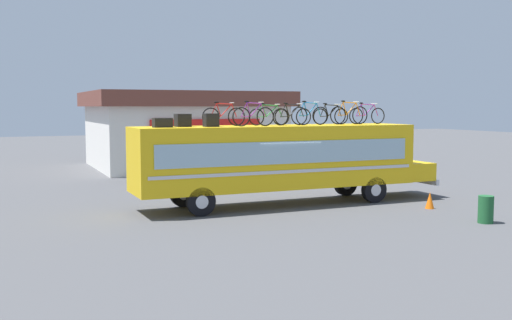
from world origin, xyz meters
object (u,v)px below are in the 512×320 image
object	(u,v)px
rooftop_bicycle_6	(331,116)
rooftop_bicycle_7	(349,114)
luggage_bag_3	(211,120)
rooftop_bicycle_2	(253,116)
trash_bin	(486,209)
rooftop_bicycle_1	(224,116)
traffic_cone	(430,200)
rooftop_bicycle_3	(269,116)
rooftop_bicycle_5	(310,115)
rooftop_bicycle_8	(367,115)
rooftop_bicycle_4	(292,116)
luggage_bag_1	(162,123)
luggage_bag_2	(183,120)
bus	(282,157)

from	to	relation	value
rooftop_bicycle_6	rooftop_bicycle_7	distance (m)	0.86
luggage_bag_3	rooftop_bicycle_2	size ratio (longest dim) A/B	0.30
trash_bin	rooftop_bicycle_1	bearing A→B (deg)	137.13
rooftop_bicycle_2	traffic_cone	bearing A→B (deg)	-24.29
rooftop_bicycle_3	luggage_bag_3	bearing A→B (deg)	-168.29
rooftop_bicycle_5	rooftop_bicycle_1	bearing A→B (deg)	179.03
rooftop_bicycle_5	rooftop_bicycle_8	bearing A→B (deg)	1.45
traffic_cone	rooftop_bicycle_8	bearing A→B (deg)	99.35
rooftop_bicycle_3	rooftop_bicycle_4	distance (m)	0.89
luggage_bag_1	rooftop_bicycle_4	bearing A→B (deg)	2.42
luggage_bag_3	rooftop_bicycle_8	distance (m)	7.10
rooftop_bicycle_2	traffic_cone	distance (m)	7.31
luggage_bag_1	rooftop_bicycle_6	world-z (taller)	rooftop_bicycle_6
rooftop_bicycle_7	rooftop_bicycle_2	bearing A→B (deg)	-172.44
rooftop_bicycle_5	rooftop_bicycle_8	distance (m)	2.76
luggage_bag_3	rooftop_bicycle_1	xyz separation A→B (m)	(0.69, 0.52, 0.14)
rooftop_bicycle_5	rooftop_bicycle_7	size ratio (longest dim) A/B	0.93
rooftop_bicycle_3	luggage_bag_1	bearing A→B (deg)	-173.50
rooftop_bicycle_1	rooftop_bicycle_4	bearing A→B (deg)	-5.47
luggage_bag_3	rooftop_bicycle_2	distance (m)	1.63
rooftop_bicycle_1	rooftop_bicycle_2	size ratio (longest dim) A/B	1.02
rooftop_bicycle_4	luggage_bag_2	bearing A→B (deg)	177.66
luggage_bag_3	rooftop_bicycle_5	xyz separation A→B (m)	(4.32, 0.46, 0.16)
trash_bin	rooftop_bicycle_8	bearing A→B (deg)	93.45
rooftop_bicycle_8	luggage_bag_1	bearing A→B (deg)	-176.84
luggage_bag_2	rooftop_bicycle_7	bearing A→B (deg)	0.36
luggage_bag_3	rooftop_bicycle_5	bearing A→B (deg)	6.04
rooftop_bicycle_2	rooftop_bicycle_5	bearing A→B (deg)	12.15
trash_bin	rooftop_bicycle_5	bearing A→B (deg)	116.75
rooftop_bicycle_5	luggage_bag_3	bearing A→B (deg)	-173.96
luggage_bag_2	rooftop_bicycle_6	world-z (taller)	rooftop_bicycle_6
rooftop_bicycle_4	bus	bearing A→B (deg)	-174.96
luggage_bag_1	rooftop_bicycle_1	xyz separation A→B (m)	(2.47, 0.48, 0.22)
luggage_bag_3	rooftop_bicycle_6	xyz separation A→B (m)	(5.30, 0.49, 0.12)
bus	luggage_bag_2	size ratio (longest dim) A/B	23.45
bus	traffic_cone	world-z (taller)	bus
luggage_bag_1	rooftop_bicycle_5	size ratio (longest dim) A/B	0.38
luggage_bag_3	rooftop_bicycle_7	world-z (taller)	rooftop_bicycle_7
luggage_bag_2	rooftop_bicycle_1	world-z (taller)	rooftop_bicycle_1
bus	luggage_bag_2	xyz separation A→B (m)	(-3.89, 0.22, 1.47)
rooftop_bicycle_2	rooftop_bicycle_4	distance (m)	1.84
rooftop_bicycle_3	rooftop_bicycle_5	distance (m)	1.75
bus	rooftop_bicycle_1	bearing A→B (deg)	172.47
bus	trash_bin	distance (m)	7.60
luggage_bag_2	rooftop_bicycle_2	size ratio (longest dim) A/B	0.32
luggage_bag_2	rooftop_bicycle_8	world-z (taller)	rooftop_bicycle_8
rooftop_bicycle_6	trash_bin	bearing A→B (deg)	-70.98
luggage_bag_2	rooftop_bicycle_5	bearing A→B (deg)	0.25
luggage_bag_1	rooftop_bicycle_2	distance (m)	3.41
rooftop_bicycle_8	trash_bin	size ratio (longest dim) A/B	1.95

